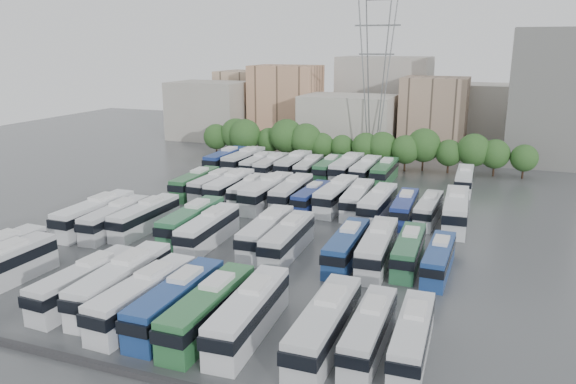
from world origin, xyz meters
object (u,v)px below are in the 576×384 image
at_px(bus_r2_s5, 267,192).
at_px(bus_r2_s6, 292,192).
at_px(bus_r0_s4, 85,282).
at_px(bus_r1_s7, 266,232).
at_px(bus_r3_s6, 329,168).
at_px(bus_r3_s7, 347,168).
at_px(bus_r1_s11, 377,247).
at_px(bus_r1_s10, 347,246).
at_px(bus_r1_s0, 95,214).
at_px(bus_r1_s12, 409,250).
at_px(bus_r2_s11, 405,208).
at_px(bus_r3_s9, 385,172).
at_px(bus_r0_s5, 122,282).
at_px(bus_r2_s9, 358,199).
at_px(bus_r0_s7, 177,301).
at_px(bus_r3_s3, 272,166).
at_px(bus_r2_s3, 230,186).
at_px(apartment_tower, 547,98).
at_px(bus_r3_s1, 244,160).
at_px(bus_r0_s11, 325,325).
at_px(bus_r3_s4, 294,165).
at_px(bus_r0_s9, 249,313).
at_px(bus_r2_s10, 378,204).
at_px(bus_r1_s4, 192,221).
at_px(bus_r3_s2, 258,164).
at_px(bus_r3_s13, 464,180).
at_px(bus_r2_s2, 214,185).
at_px(bus_r2_s7, 312,197).
at_px(bus_r3_s8, 366,170).
at_px(bus_r1_s1, 116,218).
at_px(bus_r2_s13, 456,210).
at_px(bus_r2_s12, 429,209).
at_px(bus_r1_s2, 145,216).
at_px(bus_r2_s8, 337,195).
at_px(bus_r1_s13, 439,259).
at_px(bus_r0_s12, 369,331).
at_px(electricity_pylon, 376,67).
at_px(bus_r0_s13, 412,336).
at_px(bus_r2_s1, 195,183).
at_px(bus_r3_s0, 226,160).

distance_m(bus_r2_s5, bus_r2_s6, 3.60).
bearing_deg(bus_r0_s4, bus_r1_s7, 64.58).
xyz_separation_m(bus_r3_s6, bus_r3_s7, (3.17, 0.34, 0.21)).
bearing_deg(bus_r1_s11, bus_r1_s10, -174.22).
bearing_deg(bus_r1_s0, bus_r1_s12, 3.17).
relative_size(bus_r2_s11, bus_r3_s9, 0.93).
bearing_deg(bus_r0_s5, bus_r2_s9, 67.37).
distance_m(bus_r0_s7, bus_r2_s6, 37.15).
bearing_deg(bus_r2_s11, bus_r1_s10, -102.69).
bearing_deg(bus_r1_s11, bus_r3_s3, 124.72).
bearing_deg(bus_r2_s3, apartment_tower, 44.38).
bearing_deg(bus_r3_s1, bus_r1_s11, -46.02).
relative_size(bus_r1_s10, bus_r2_s6, 0.94).
xyz_separation_m(bus_r1_s10, bus_r3_s7, (-10.01, 37.41, 0.21)).
height_order(bus_r2_s3, bus_r2_s11, bus_r2_s3).
bearing_deg(bus_r0_s11, bus_r3_s3, 115.98).
xyz_separation_m(bus_r0_s7, bus_r1_s10, (9.97, 18.35, -0.09)).
xyz_separation_m(bus_r2_s11, bus_r3_s4, (-23.15, 19.63, 0.21)).
bearing_deg(bus_r0_s9, bus_r1_s12, 60.66).
bearing_deg(bus_r2_s10, bus_r1_s4, -139.83).
relative_size(bus_r2_s5, bus_r3_s2, 1.17).
bearing_deg(bus_r3_s13, bus_r2_s2, -155.79).
bearing_deg(bus_r2_s7, bus_r3_s8, 81.37).
height_order(bus_r1_s1, bus_r3_s8, bus_r3_s8).
height_order(apartment_tower, bus_r2_s2, apartment_tower).
distance_m(bus_r2_s2, bus_r2_s6, 13.21).
bearing_deg(bus_r2_s13, bus_r0_s7, -121.70).
relative_size(bus_r2_s3, bus_r2_s10, 1.01).
xyz_separation_m(bus_r2_s9, bus_r2_s12, (9.99, -0.97, -0.22)).
distance_m(bus_r1_s2, bus_r2_s8, 27.09).
relative_size(bus_r1_s13, bus_r2_s11, 0.94).
bearing_deg(bus_r0_s11, bus_r3_s7, 102.83).
distance_m(bus_r0_s12, bus_r1_s0, 42.84).
relative_size(bus_r2_s13, bus_r3_s3, 1.15).
relative_size(bus_r0_s5, bus_r0_s9, 1.03).
height_order(apartment_tower, bus_r0_s9, apartment_tower).
distance_m(electricity_pylon, bus_r1_s12, 59.72).
distance_m(apartment_tower, electricity_pylon, 33.47).
relative_size(electricity_pylon, bus_r2_s13, 2.45).
bearing_deg(bus_r2_s5, bus_r2_s10, 2.01).
height_order(bus_r1_s2, bus_r2_s13, bus_r2_s13).
bearing_deg(bus_r1_s11, bus_r0_s13, -72.53).
bearing_deg(bus_r2_s3, bus_r0_s5, -79.83).
bearing_deg(bus_r2_s1, bus_r3_s0, 100.11).
distance_m(bus_r0_s4, bus_r0_s7, 10.06).
bearing_deg(bus_r2_s9, bus_r2_s13, -8.74).
height_order(bus_r1_s1, bus_r3_s7, bus_r3_s7).
bearing_deg(bus_r1_s1, bus_r2_s7, 41.25).
relative_size(bus_r1_s13, bus_r2_s12, 0.98).
height_order(bus_r1_s7, bus_r2_s3, bus_r2_s3).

